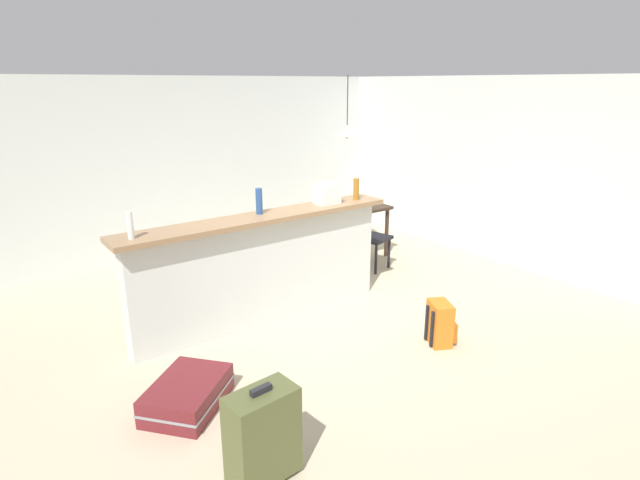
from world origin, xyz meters
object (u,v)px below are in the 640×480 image
at_px(bottle_white, 130,225).
at_px(dining_table, 345,213).
at_px(grocery_bag, 327,194).
at_px(bottle_blue, 259,201).
at_px(suitcase_upright_olive, 263,435).
at_px(suitcase_flat_maroon, 188,394).
at_px(backpack_orange, 440,324).
at_px(dining_chair_near_partition, 368,230).
at_px(pendant_lamp, 347,130).
at_px(bottle_amber, 356,189).

distance_m(bottle_white, dining_table, 3.50).
bearing_deg(bottle_white, grocery_bag, 1.15).
distance_m(bottle_blue, suitcase_upright_olive, 2.52).
bearing_deg(suitcase_flat_maroon, grocery_bag, 24.83).
bearing_deg(backpack_orange, suitcase_flat_maroon, 168.25).
bearing_deg(dining_chair_near_partition, pendant_lamp, 81.94).
height_order(bottle_amber, backpack_orange, bottle_amber).
bearing_deg(suitcase_flat_maroon, bottle_amber, 20.69).
relative_size(bottle_white, suitcase_flat_maroon, 0.28).
relative_size(bottle_white, dining_chair_near_partition, 0.26).
distance_m(bottle_blue, grocery_bag, 0.82).
distance_m(dining_table, dining_chair_near_partition, 0.53).
bearing_deg(suitcase_upright_olive, dining_table, 43.97).
xyz_separation_m(bottle_white, bottle_amber, (2.51, 0.01, 0.00)).
bearing_deg(dining_chair_near_partition, bottle_white, -169.64).
bearing_deg(suitcase_flat_maroon, dining_table, 32.16).
bearing_deg(bottle_blue, dining_table, 27.42).
xyz_separation_m(bottle_blue, bottle_amber, (1.21, -0.08, -0.01)).
xyz_separation_m(dining_table, suitcase_flat_maroon, (-3.23, -2.03, -0.54)).
bearing_deg(dining_table, dining_chair_near_partition, -93.16).
bearing_deg(bottle_white, suitcase_upright_olive, -86.47).
distance_m(bottle_white, suitcase_upright_olive, 2.14).
xyz_separation_m(bottle_blue, pendant_lamp, (2.02, 1.07, 0.51)).
height_order(bottle_white, bottle_amber, bottle_amber).
distance_m(bottle_blue, backpack_orange, 2.14).
distance_m(dining_table, backpack_orange, 2.71).
xyz_separation_m(bottle_amber, pendant_lamp, (0.81, 1.15, 0.52)).
xyz_separation_m(bottle_amber, backpack_orange, (-0.13, -1.42, -1.06)).
bearing_deg(suitcase_flat_maroon, suitcase_upright_olive, -84.96).
distance_m(bottle_amber, suitcase_flat_maroon, 2.89).
xyz_separation_m(bottle_blue, dining_table, (1.96, 1.02, -0.63)).
bearing_deg(bottle_blue, pendant_lamp, 28.00).
bearing_deg(pendant_lamp, suitcase_upright_olive, -136.00).
xyz_separation_m(bottle_white, suitcase_flat_maroon, (0.03, -0.92, -1.15)).
bearing_deg(suitcase_upright_olive, bottle_white, 93.53).
distance_m(dining_chair_near_partition, suitcase_upright_olive, 4.01).
bearing_deg(suitcase_flat_maroon, dining_chair_near_partition, 25.32).
bearing_deg(bottle_blue, suitcase_upright_olive, -120.38).
bearing_deg(bottle_white, bottle_amber, 0.27).
relative_size(dining_chair_near_partition, suitcase_flat_maroon, 1.09).
height_order(dining_table, backpack_orange, dining_table).
height_order(bottle_amber, grocery_bag, bottle_amber).
bearing_deg(dining_table, pendant_lamp, 45.54).
bearing_deg(dining_chair_near_partition, dining_table, 86.84).
bearing_deg(suitcase_upright_olive, dining_chair_near_partition, 38.92).
relative_size(dining_table, suitcase_upright_olive, 1.64).
bearing_deg(bottle_white, suitcase_flat_maroon, -88.11).
bearing_deg(bottle_white, pendant_lamp, 19.31).
relative_size(pendant_lamp, suitcase_flat_maroon, 0.98).
bearing_deg(suitcase_upright_olive, pendant_lamp, 44.00).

